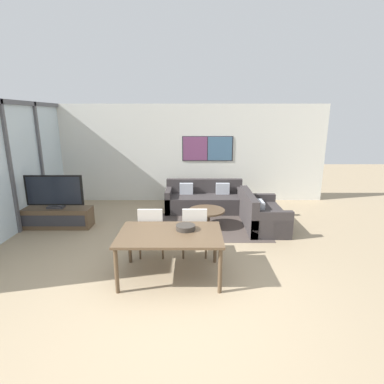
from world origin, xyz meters
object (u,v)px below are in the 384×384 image
object	(u,v)px
television	(54,192)
fruit_bowl	(186,227)
sofa_side	(260,216)
dining_table	(170,237)
sofa_main	(205,200)
dining_chair_left	(152,229)
tv_console	(57,218)
coffee_table	(207,214)
dining_chair_centre	(195,229)

from	to	relation	value
television	fruit_bowl	distance (m)	3.59
fruit_bowl	sofa_side	bearing A→B (deg)	50.68
television	dining_table	world-z (taller)	television
sofa_main	fruit_bowl	distance (m)	3.36
dining_table	dining_chair_left	distance (m)	0.81
tv_console	coffee_table	world-z (taller)	tv_console
dining_chair_left	sofa_main	bearing A→B (deg)	68.96
tv_console	dining_chair_left	bearing A→B (deg)	-31.92
dining_chair_left	fruit_bowl	distance (m)	0.87
dining_chair_centre	coffee_table	bearing A→B (deg)	78.90
sofa_side	dining_table	size ratio (longest dim) A/B	0.95
television	coffee_table	bearing A→B (deg)	0.51
sofa_main	dining_chair_left	size ratio (longest dim) A/B	2.22
sofa_side	dining_chair_centre	xyz separation A→B (m)	(-1.50, -1.44, 0.24)
television	sofa_side	world-z (taller)	television
dining_chair_left	sofa_side	bearing A→B (deg)	32.74
coffee_table	dining_chair_centre	size ratio (longest dim) A/B	0.89
tv_console	dining_chair_centre	world-z (taller)	dining_chair_centre
coffee_table	fruit_bowl	distance (m)	2.15
sofa_side	coffee_table	distance (m)	1.21
dining_chair_left	fruit_bowl	xyz separation A→B (m)	(0.62, -0.56, 0.26)
fruit_bowl	coffee_table	bearing A→B (deg)	77.96
sofa_main	fruit_bowl	xyz separation A→B (m)	(-0.44, -3.30, 0.50)
dining_chair_left	dining_chair_centre	world-z (taller)	same
dining_table	television	bearing A→B (deg)	141.64
coffee_table	fruit_bowl	size ratio (longest dim) A/B	2.68
dining_table	dining_chair_centre	bearing A→B (deg)	61.75
sofa_side	coffee_table	xyz separation A→B (m)	(-1.21, 0.04, 0.03)
dining_table	tv_console	bearing A→B (deg)	141.65
sofa_side	coffee_table	size ratio (longest dim) A/B	1.84
dining_chair_centre	fruit_bowl	world-z (taller)	dining_chair_centre
dining_chair_centre	dining_chair_left	bearing A→B (deg)	-179.01
television	dining_chair_left	bearing A→B (deg)	-31.93
sofa_main	dining_chair_left	world-z (taller)	dining_chair_left
coffee_table	dining_chair_centre	bearing A→B (deg)	-101.10
television	dining_table	distance (m)	3.49
dining_chair_left	coffee_table	bearing A→B (deg)	54.79
sofa_side	coffee_table	world-z (taller)	sofa_side
sofa_side	dining_table	bearing A→B (deg)	138.83
sofa_main	fruit_bowl	world-z (taller)	fruit_bowl
coffee_table	dining_chair_left	xyz separation A→B (m)	(-1.05, -1.49, 0.21)
dining_chair_centre	television	bearing A→B (deg)	155.01
sofa_main	sofa_side	world-z (taller)	same
sofa_side	fruit_bowl	distance (m)	2.65
television	sofa_side	size ratio (longest dim) A/B	0.84
sofa_main	fruit_bowl	bearing A→B (deg)	-97.55
tv_console	sofa_main	xyz separation A→B (m)	(3.41, 1.28, 0.05)
television	fruit_bowl	xyz separation A→B (m)	(2.97, -2.02, -0.06)
television	dining_chair_centre	size ratio (longest dim) A/B	1.37
sofa_side	dining_chair_left	size ratio (longest dim) A/B	1.63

